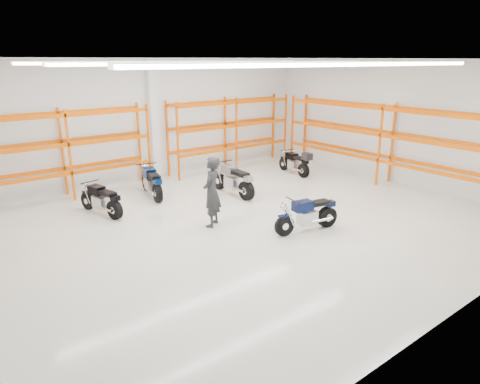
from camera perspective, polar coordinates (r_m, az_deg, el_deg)
ground at (r=12.47m, az=1.36°, el=-3.86°), size 14.00×14.00×0.00m
room_shell at (r=11.72m, az=1.40°, el=11.33°), size 14.02×12.02×4.51m
motorcycle_main at (r=11.77m, az=9.24°, el=-3.03°), size 1.98×0.74×0.98m
motorcycle_back_a at (r=13.46m, az=-17.93°, el=-1.10°), size 0.75×1.92×0.96m
motorcycle_back_b at (r=14.81m, az=-11.68°, el=1.20°), size 0.81×2.11×1.04m
motorcycle_back_c at (r=14.65m, az=-0.81°, el=1.49°), size 0.74×2.23×1.10m
motorcycle_back_d at (r=17.50m, az=7.49°, el=3.86°), size 0.67×1.98×1.02m
standing_man at (r=11.83m, az=-3.79°, el=0.02°), size 0.87×0.82×1.99m
structural_column at (r=16.70m, az=-11.49°, el=9.20°), size 0.32×0.32×4.50m
pallet_racking_back_left at (r=15.25m, az=-22.29°, el=5.75°), size 5.67×0.87×3.00m
pallet_racking_back_right at (r=18.25m, az=-1.25°, el=8.72°), size 5.67×0.87×3.00m
pallet_racking_side at (r=16.74m, az=18.99°, el=7.12°), size 0.87×9.07×3.00m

